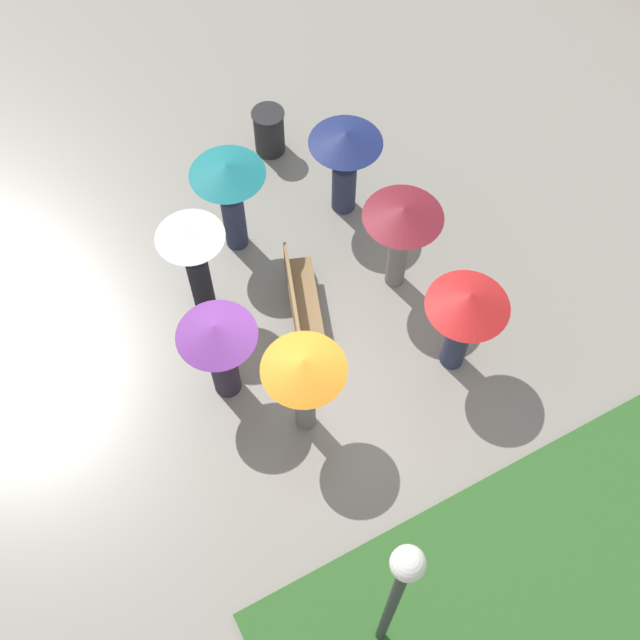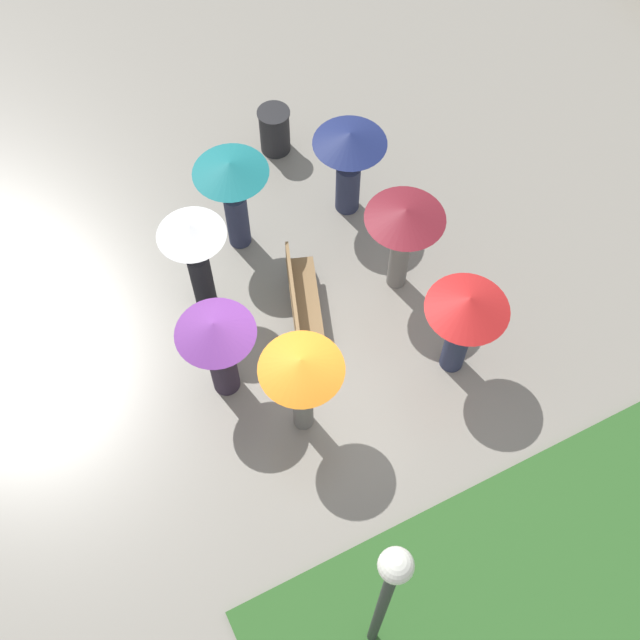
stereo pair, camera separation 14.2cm
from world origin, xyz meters
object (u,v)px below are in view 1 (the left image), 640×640
Objects in this scene: crowd_person_maroon at (402,226)px; crowd_person_purple at (219,345)px; crowd_person_navy at (345,156)px; trash_bin at (269,131)px; crowd_person_orange at (304,375)px; lamp_post at (396,593)px; crowd_person_teal at (230,189)px; crowd_person_white at (194,253)px; crowd_person_red at (465,312)px; park_bench at (300,302)px.

crowd_person_purple is at bearing -71.79° from crowd_person_maroon.
crowd_person_navy is at bearing -170.42° from crowd_person_maroon.
crowd_person_orange reaches higher than trash_bin.
crowd_person_maroon is at bearing 157.52° from crowd_person_purple.
crowd_person_navy is (1.67, -0.00, -0.17)m from crowd_person_maroon.
lamp_post is 4.22m from crowd_person_purple.
crowd_person_maroon is 2.61m from crowd_person_teal.
trash_bin is at bearing 85.09° from crowd_person_white.
crowd_person_navy is (-1.69, -0.52, 0.78)m from trash_bin.
crowd_person_red is at bearing -45.27° from lamp_post.
crowd_person_orange is (-3.16, 2.34, 0.27)m from crowd_person_navy.
crowd_person_red is (2.86, -2.88, -1.16)m from lamp_post.
crowd_person_white is at bearing -131.97° from crowd_person_purple.
crowd_person_maroon is (0.46, -3.09, 0.13)m from crowd_person_purple.
crowd_person_teal is (-1.54, 1.35, 0.90)m from trash_bin.
crowd_person_maroon is (-3.37, -0.52, 0.95)m from trash_bin.
crowd_person_white reaches higher than trash_bin.
crowd_person_red is at bearing 128.53° from crowd_person_purple.
lamp_post is at bearing 163.41° from trash_bin.
crowd_person_navy is at bearing 21.61° from crowd_person_orange.
crowd_person_purple is (4.02, 0.23, -1.28)m from lamp_post.
crowd_person_orange is 1.04× the size of crowd_person_red.
crowd_person_white is at bearing 71.13° from park_bench.
trash_bin is at bearing -154.86° from crowd_person_purple.
crowd_person_navy is 0.89× the size of crowd_person_white.
park_bench is 0.88× the size of crowd_person_orange.
crowd_person_maroon is at bearing -72.82° from park_bench.
lamp_post is 2.25× the size of crowd_person_navy.
crowd_person_purple is 1.29m from crowd_person_orange.
park_bench is 0.89× the size of crowd_person_teal.
trash_bin is at bearing 20.91° from crowd_person_red.
crowd_person_purple is 1.02× the size of crowd_person_navy.
trash_bin is 0.46× the size of crowd_person_orange.
park_bench reaches higher than trash_bin.
crowd_person_orange is 2.53m from crowd_person_white.
crowd_person_maroon is (4.48, -2.86, -1.15)m from lamp_post.
crowd_person_orange is at bearing -123.85° from crowd_person_navy.
crowd_person_maroon is at bearing 0.40° from crowd_person_teal.
crowd_person_teal reaches higher than park_bench.
trash_bin is at bearing -161.54° from crowd_person_maroon.
crowd_person_purple is 3.32m from crowd_person_red.
trash_bin is 1.94m from crowd_person_navy.
crowd_person_red is (-1.62, -0.03, -0.01)m from crowd_person_maroon.
crowd_person_red reaches higher than crowd_person_purple.
crowd_person_red reaches higher than crowd_person_navy.
park_bench is at bearing 59.05° from crowd_person_red.
lamp_post is 4.48× the size of trash_bin.
crowd_person_white is (-0.68, 2.81, 0.13)m from crowd_person_navy.
crowd_person_teal reaches higher than crowd_person_purple.
crowd_person_maroon is 2.78m from crowd_person_orange.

